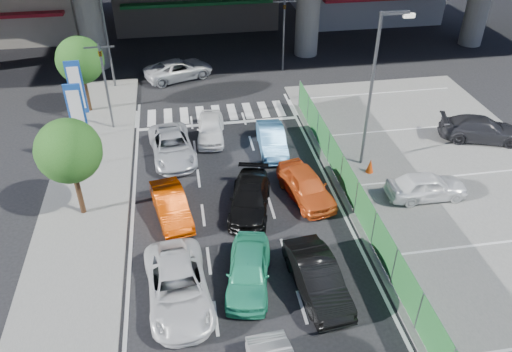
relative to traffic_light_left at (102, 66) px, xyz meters
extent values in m
plane|color=black|center=(6.20, -12.00, -3.94)|extent=(120.00, 120.00, 0.00)
cube|color=slate|center=(17.20, -10.00, -3.91)|extent=(12.00, 28.00, 0.06)
cube|color=slate|center=(-0.80, -8.00, -3.88)|extent=(4.00, 30.00, 0.12)
cylinder|color=slate|center=(-1.80, 10.00, 0.06)|extent=(1.80, 1.80, 8.00)
cylinder|color=slate|center=(14.20, 10.00, 0.06)|extent=(1.80, 1.80, 8.00)
cube|color=#125D26|center=(6.20, 15.90, -1.14)|extent=(12.60, 1.60, 0.25)
cylinder|color=#595B60|center=(0.00, 0.00, -1.34)|extent=(0.14, 0.14, 5.20)
cube|color=#595B60|center=(0.00, 0.00, 1.06)|extent=(1.60, 0.08, 0.08)
imported|color=black|center=(0.00, 0.00, 0.76)|extent=(0.26, 1.24, 0.50)
cylinder|color=#595B60|center=(11.70, 7.00, -1.34)|extent=(0.14, 0.14, 5.20)
cube|color=#595B60|center=(11.70, 7.00, 1.06)|extent=(1.60, 0.08, 0.08)
imported|color=black|center=(11.70, 7.00, 0.76)|extent=(0.26, 1.24, 0.50)
cylinder|color=#595B60|center=(13.20, -6.00, 0.06)|extent=(0.16, 0.16, 8.00)
cube|color=#595B60|center=(13.80, -6.00, 3.96)|extent=(1.40, 0.15, 0.15)
cube|color=silver|center=(14.50, -6.00, 3.81)|extent=(0.50, 0.22, 0.18)
cylinder|color=#595B60|center=(-0.30, 6.00, 0.06)|extent=(0.16, 0.16, 8.00)
cylinder|color=#595B60|center=(-1.00, -4.00, -2.84)|extent=(0.10, 0.10, 2.20)
cube|color=#154096|center=(-1.00, -4.00, -0.74)|extent=(0.80, 0.12, 3.00)
cube|color=white|center=(-1.00, -4.07, -0.74)|extent=(0.60, 0.02, 2.40)
cylinder|color=#595B60|center=(-1.40, -1.00, -2.84)|extent=(0.10, 0.10, 2.20)
cube|color=#154096|center=(-1.40, -1.00, -0.74)|extent=(0.80, 0.12, 3.00)
cube|color=white|center=(-1.40, -1.07, -0.74)|extent=(0.60, 0.02, 2.40)
cylinder|color=#382314|center=(-0.80, -8.00, -2.74)|extent=(0.24, 0.24, 2.40)
sphere|color=#1D4C15|center=(-0.80, -8.00, -0.54)|extent=(2.80, 2.80, 2.80)
cylinder|color=#382314|center=(-1.60, 2.50, -2.74)|extent=(0.24, 0.24, 2.40)
sphere|color=#1D4C15|center=(-1.60, 2.50, -0.54)|extent=(2.80, 2.80, 2.80)
imported|color=silver|center=(3.34, -13.87, -3.26)|extent=(2.63, 5.02, 1.35)
imported|color=#2FAE81|center=(6.03, -13.48, -3.26)|extent=(2.42, 4.23, 1.36)
imported|color=black|center=(8.53, -14.29, -3.25)|extent=(1.91, 4.32, 1.38)
imported|color=#B83300|center=(3.21, -8.85, -3.31)|extent=(2.01, 3.97, 1.25)
imported|color=black|center=(6.81, -8.90, -3.31)|extent=(2.71, 4.57, 1.24)
imported|color=#DA521B|center=(9.57, -8.42, -3.25)|extent=(2.45, 4.30, 1.38)
imported|color=silver|center=(3.39, -3.70, -3.29)|extent=(2.68, 4.88, 1.30)
imported|color=white|center=(5.60, -2.02, -3.30)|extent=(1.86, 3.85, 1.27)
imported|color=#529EDD|center=(8.79, -3.91, -3.30)|extent=(1.55, 3.95, 1.28)
imported|color=silver|center=(4.13, 6.83, -3.27)|extent=(5.30, 3.76, 1.34)
imported|color=white|center=(15.20, -9.42, -3.23)|extent=(3.84, 1.59, 1.30)
imported|color=#2A292E|center=(20.66, -4.77, -3.21)|extent=(4.93, 3.17, 1.33)
cone|color=#F1470D|center=(13.34, -6.93, -3.50)|extent=(0.49, 0.49, 0.76)
camera|label=1|loc=(4.09, -26.99, 10.53)|focal=35.00mm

